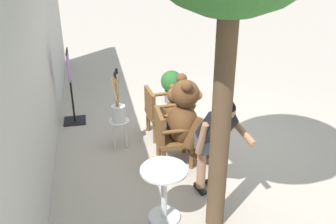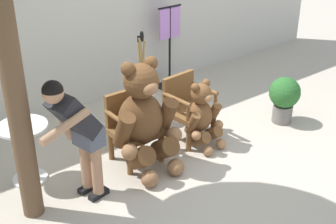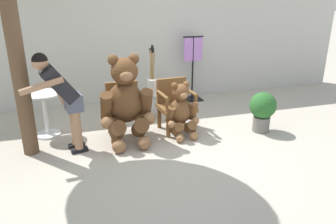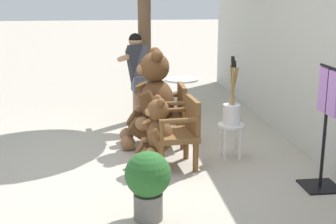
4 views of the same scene
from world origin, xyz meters
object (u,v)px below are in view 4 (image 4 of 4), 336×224
(clothing_display_stand, at_px, (325,125))
(teddy_bear_small, at_px, (156,133))
(wooden_chair_right, at_px, (179,130))
(teddy_bear_large, at_px, (152,99))
(wooden_chair_left, at_px, (170,113))
(person_visitor, at_px, (139,72))
(potted_plant, at_px, (148,181))
(white_stool, at_px, (231,132))
(brush_bucket, at_px, (232,108))
(round_side_table, at_px, (181,95))

(clothing_display_stand, bearing_deg, teddy_bear_small, -115.92)
(wooden_chair_right, xyz_separation_m, teddy_bear_large, (-0.86, -0.26, 0.21))
(wooden_chair_left, xyz_separation_m, person_visitor, (-0.91, -0.36, 0.43))
(potted_plant, bearing_deg, person_visitor, 177.34)
(wooden_chair_left, distance_m, person_visitor, 1.07)
(wooden_chair_left, distance_m, teddy_bear_small, 0.92)
(wooden_chair_right, xyz_separation_m, person_visitor, (-1.77, -0.36, 0.43))
(white_stool, bearing_deg, brush_bucket, 141.32)
(white_stool, height_order, clothing_display_stand, clothing_display_stand)
(wooden_chair_right, relative_size, brush_bucket, 0.98)
(white_stool, distance_m, round_side_table, 1.91)
(white_stool, relative_size, brush_bucket, 0.52)
(teddy_bear_small, xyz_separation_m, round_side_table, (-2.09, 0.64, 0.01))
(wooden_chair_left, distance_m, potted_plant, 2.28)
(wooden_chair_left, bearing_deg, teddy_bear_large, -90.24)
(brush_bucket, relative_size, round_side_table, 1.22)
(wooden_chair_right, relative_size, potted_plant, 1.26)
(wooden_chair_left, relative_size, potted_plant, 1.26)
(white_stool, xyz_separation_m, round_side_table, (-1.88, -0.36, 0.09))
(round_side_table, bearing_deg, white_stool, 10.89)
(wooden_chair_left, height_order, white_stool, wooden_chair_left)
(wooden_chair_right, xyz_separation_m, clothing_display_stand, (0.86, 1.46, 0.26))
(teddy_bear_large, height_order, white_stool, teddy_bear_large)
(white_stool, bearing_deg, wooden_chair_left, -133.00)
(clothing_display_stand, bearing_deg, white_stool, -144.72)
(wooden_chair_right, xyz_separation_m, potted_plant, (1.36, -0.51, -0.07))
(teddy_bear_small, distance_m, person_visitor, 1.84)
(teddy_bear_small, bearing_deg, person_visitor, -177.66)
(teddy_bear_large, relative_size, brush_bucket, 1.56)
(teddy_bear_large, distance_m, teddy_bear_small, 0.90)
(wooden_chair_left, distance_m, teddy_bear_large, 0.33)
(round_side_table, xyz_separation_m, potted_plant, (3.44, -0.86, -0.05))
(teddy_bear_small, distance_m, clothing_display_stand, 1.97)
(wooden_chair_right, height_order, white_stool, wooden_chair_right)
(teddy_bear_large, bearing_deg, brush_bucket, 55.60)
(person_visitor, xyz_separation_m, round_side_table, (-0.31, 0.71, -0.44))
(teddy_bear_large, xyz_separation_m, potted_plant, (2.23, -0.25, -0.27))
(teddy_bear_large, xyz_separation_m, teddy_bear_small, (0.87, -0.03, -0.23))
(potted_plant, relative_size, clothing_display_stand, 0.50)
(wooden_chair_left, relative_size, person_visitor, 0.58)
(wooden_chair_right, distance_m, teddy_bear_large, 0.92)
(wooden_chair_left, height_order, round_side_table, wooden_chair_left)
(wooden_chair_left, relative_size, brush_bucket, 0.98)
(white_stool, xyz_separation_m, clothing_display_stand, (1.06, 0.75, 0.36))
(clothing_display_stand, bearing_deg, person_visitor, -145.26)
(wooden_chair_left, xyz_separation_m, clothing_display_stand, (1.72, 1.46, 0.26))
(white_stool, height_order, round_side_table, round_side_table)
(white_stool, bearing_deg, potted_plant, -37.89)
(wooden_chair_right, bearing_deg, round_side_table, 170.51)
(wooden_chair_right, relative_size, person_visitor, 0.58)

